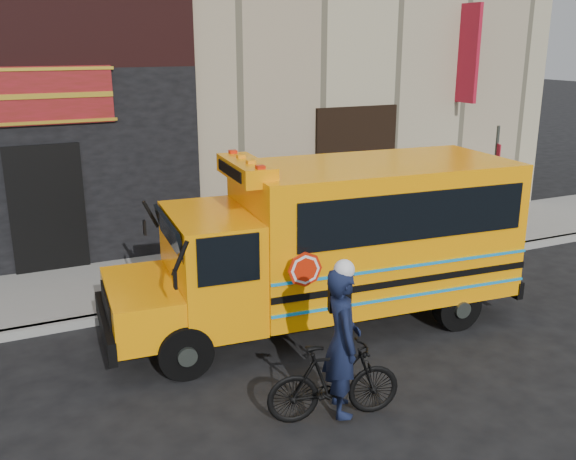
% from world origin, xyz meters
% --- Properties ---
extents(ground, '(120.00, 120.00, 0.00)m').
position_xyz_m(ground, '(0.00, 0.00, 0.00)').
color(ground, black).
rests_on(ground, ground).
extents(curb, '(40.00, 0.20, 0.15)m').
position_xyz_m(curb, '(0.00, 2.60, 0.07)').
color(curb, gray).
rests_on(curb, ground).
extents(sidewalk, '(40.00, 3.00, 0.15)m').
position_xyz_m(sidewalk, '(0.00, 4.10, 0.07)').
color(sidewalk, gray).
rests_on(sidewalk, ground).
extents(school_bus, '(7.04, 2.66, 2.92)m').
position_xyz_m(school_bus, '(0.97, 0.92, 1.51)').
color(school_bus, black).
rests_on(school_bus, ground).
extents(sign_pole, '(0.12, 0.25, 2.96)m').
position_xyz_m(sign_pole, '(5.60, 2.38, 1.64)').
color(sign_pole, '#424A44').
rests_on(sign_pole, ground).
extents(bicycle, '(1.80, 0.85, 1.05)m').
position_xyz_m(bicycle, '(-0.50, -1.62, 0.52)').
color(bicycle, black).
rests_on(bicycle, ground).
extents(cyclist, '(0.65, 0.82, 1.96)m').
position_xyz_m(cyclist, '(-0.37, -1.58, 0.98)').
color(cyclist, black).
rests_on(cyclist, ground).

